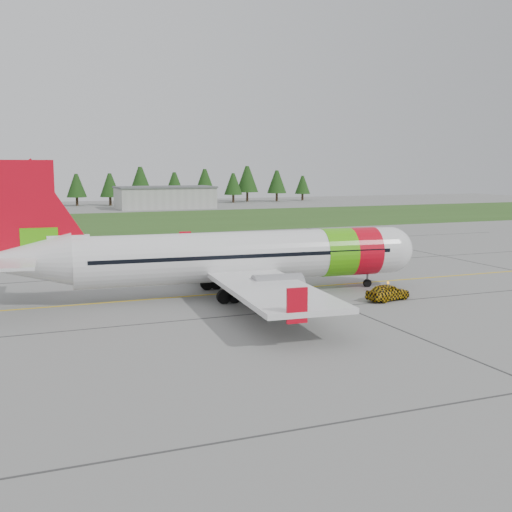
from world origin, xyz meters
name	(u,v)px	position (x,y,z in m)	size (l,w,h in m)	color
ground	(219,317)	(0.00, 0.00, 0.00)	(320.00, 320.00, 0.00)	gray
aircraft	(232,257)	(3.56, 7.10, 3.23)	(37.02, 34.19, 11.21)	silver
follow_me_car	(388,276)	(14.52, 0.52, 1.98)	(1.59, 1.35, 3.96)	#CE9C0B
grass_strip	(82,223)	(0.00, 82.00, 0.01)	(320.00, 50.00, 0.03)	#30561E
taxi_guideline	(189,296)	(0.00, 8.00, 0.01)	(120.00, 0.25, 0.02)	gold
hangar_east	(165,198)	(25.00, 118.00, 2.60)	(24.00, 12.00, 5.20)	#A8A8A3
treeline	(56,187)	(0.00, 138.00, 5.00)	(160.00, 8.00, 10.00)	#1C3F14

